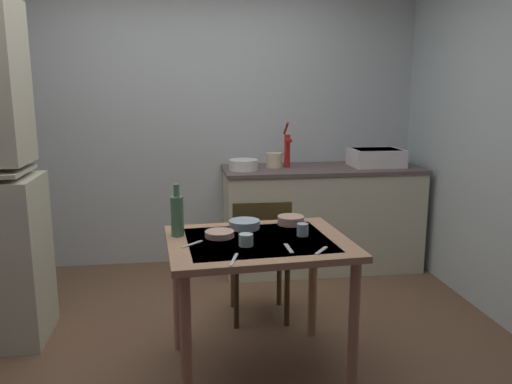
# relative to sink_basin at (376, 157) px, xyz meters

# --- Properties ---
(ground_plane) EXTENTS (4.95, 4.95, 0.00)m
(ground_plane) POSITION_rel_sink_basin_xyz_m (-1.55, -1.41, -0.98)
(ground_plane) COLOR brown
(wall_back) EXTENTS (4.05, 0.10, 2.65)m
(wall_back) POSITION_rel_sink_basin_xyz_m (-1.55, 0.37, 0.35)
(wall_back) COLOR silver
(wall_back) RESTS_ON ground
(counter_cabinet) EXTENTS (1.71, 0.64, 0.90)m
(counter_cabinet) POSITION_rel_sink_basin_xyz_m (-0.48, -0.00, -0.53)
(counter_cabinet) COLOR beige
(counter_cabinet) RESTS_ON ground
(sink_basin) EXTENTS (0.44, 0.34, 0.15)m
(sink_basin) POSITION_rel_sink_basin_xyz_m (0.00, 0.00, 0.00)
(sink_basin) COLOR white
(sink_basin) RESTS_ON counter_cabinet
(hand_pump) EXTENTS (0.05, 0.27, 0.39)m
(hand_pump) POSITION_rel_sink_basin_xyz_m (-0.78, 0.05, 0.09)
(hand_pump) COLOR #B21E19
(hand_pump) RESTS_ON counter_cabinet
(mixing_bowl_counter) EXTENTS (0.24, 0.24, 0.09)m
(mixing_bowl_counter) POSITION_rel_sink_basin_xyz_m (-1.17, -0.05, -0.03)
(mixing_bowl_counter) COLOR white
(mixing_bowl_counter) RESTS_ON counter_cabinet
(stoneware_crock) EXTENTS (0.14, 0.14, 0.13)m
(stoneware_crock) POSITION_rel_sink_basin_xyz_m (-0.89, 0.06, -0.01)
(stoneware_crock) COLOR beige
(stoneware_crock) RESTS_ON counter_cabinet
(dining_table) EXTENTS (1.03, 0.85, 0.77)m
(dining_table) POSITION_rel_sink_basin_xyz_m (-1.27, -1.61, -0.32)
(dining_table) COLOR tan
(dining_table) RESTS_ON ground
(chair_far_side) EXTENTS (0.41, 0.41, 0.86)m
(chair_far_side) POSITION_rel_sink_basin_xyz_m (-1.17, -0.99, -0.51)
(chair_far_side) COLOR #48351A
(chair_far_side) RESTS_ON ground
(serving_bowl_wide) EXTENTS (0.16, 0.16, 0.05)m
(serving_bowl_wide) POSITION_rel_sink_basin_xyz_m (-1.04, -1.32, -0.18)
(serving_bowl_wide) COLOR tan
(serving_bowl_wide) RESTS_ON dining_table
(soup_bowl_small) EXTENTS (0.18, 0.18, 0.05)m
(soup_bowl_small) POSITION_rel_sink_basin_xyz_m (-1.32, -1.38, -0.18)
(soup_bowl_small) COLOR #9EB2C6
(soup_bowl_small) RESTS_ON dining_table
(sauce_dish) EXTENTS (0.16, 0.16, 0.03)m
(sauce_dish) POSITION_rel_sink_basin_xyz_m (-1.48, -1.53, -0.19)
(sauce_dish) COLOR tan
(sauce_dish) RESTS_ON dining_table
(mug_tall) EXTENTS (0.08, 0.08, 0.06)m
(mug_tall) POSITION_rel_sink_basin_xyz_m (-1.35, -1.71, -0.17)
(mug_tall) COLOR #ADD1C1
(mug_tall) RESTS_ON dining_table
(mug_dark) EXTENTS (0.06, 0.06, 0.07)m
(mug_dark) POSITION_rel_sink_basin_xyz_m (-1.02, -1.58, -0.17)
(mug_dark) COLOR #9EB2C6
(mug_dark) RESTS_ON dining_table
(glass_bottle) EXTENTS (0.07, 0.07, 0.29)m
(glass_bottle) POSITION_rel_sink_basin_xyz_m (-1.71, -1.48, -0.09)
(glass_bottle) COLOR #4C7F56
(glass_bottle) RESTS_ON dining_table
(table_knife) EXTENTS (0.06, 0.18, 0.00)m
(table_knife) POSITION_rel_sink_basin_xyz_m (-1.44, -1.93, -0.20)
(table_knife) COLOR silver
(table_knife) RESTS_ON dining_table
(teaspoon_near_bowl) EXTENTS (0.12, 0.12, 0.00)m
(teaspoon_near_bowl) POSITION_rel_sink_basin_xyz_m (-1.63, -1.65, -0.20)
(teaspoon_near_bowl) COLOR beige
(teaspoon_near_bowl) RESTS_ON dining_table
(teaspoon_by_cup) EXTENTS (0.02, 0.15, 0.00)m
(teaspoon_by_cup) POSITION_rel_sink_basin_xyz_m (-1.14, -1.79, -0.20)
(teaspoon_by_cup) COLOR beige
(teaspoon_by_cup) RESTS_ON dining_table
(serving_spoon) EXTENTS (0.10, 0.12, 0.00)m
(serving_spoon) POSITION_rel_sink_basin_xyz_m (-0.99, -1.85, -0.20)
(serving_spoon) COLOR beige
(serving_spoon) RESTS_ON dining_table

